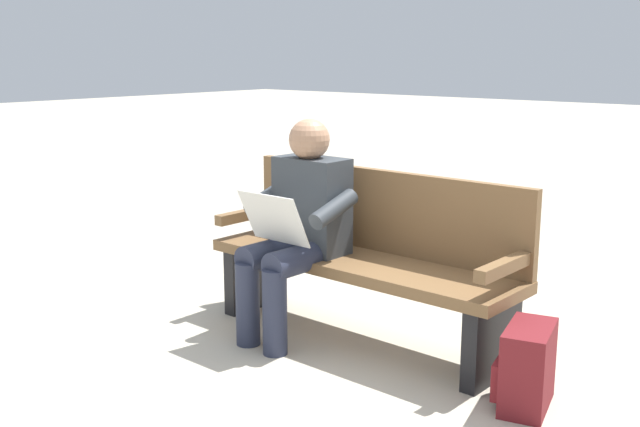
% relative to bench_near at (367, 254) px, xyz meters
% --- Properties ---
extents(ground_plane, '(40.00, 40.00, 0.00)m').
position_rel_bench_near_xyz_m(ground_plane, '(0.00, 0.07, -0.46)').
color(ground_plane, '#B7AD99').
extents(bench_near, '(1.81, 0.52, 0.90)m').
position_rel_bench_near_xyz_m(bench_near, '(0.00, 0.00, 0.00)').
color(bench_near, brown).
rests_on(bench_near, ground).
extents(person_seated, '(0.58, 0.58, 1.18)m').
position_rel_bench_near_xyz_m(person_seated, '(0.30, 0.23, 0.17)').
color(person_seated, '#33383D').
rests_on(person_seated, ground).
extents(backpack, '(0.29, 0.39, 0.37)m').
position_rel_bench_near_xyz_m(backpack, '(-1.04, 0.25, -0.28)').
color(backpack, maroon).
rests_on(backpack, ground).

